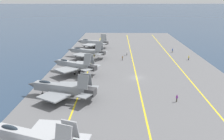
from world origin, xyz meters
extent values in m
plane|color=navy|center=(0.00, 0.00, 0.00)|extent=(2000.00, 2000.00, 0.00)
cube|color=slate|center=(0.00, 0.00, 0.20)|extent=(183.19, 53.63, 0.40)
cube|color=yellow|center=(0.00, -14.75, 0.40)|extent=(164.87, 2.27, 0.01)
cube|color=yellow|center=(0.00, 0.00, 0.40)|extent=(164.87, 0.36, 0.01)
cube|color=yellow|center=(0.00, 14.75, 0.40)|extent=(164.87, 2.03, 0.01)
cube|color=#A8AAAF|center=(-35.06, 17.91, 2.91)|extent=(5.73, 12.42, 1.71)
ellipsoid|color=#232D38|center=(-33.81, 21.51, 3.72)|extent=(1.89, 3.19, 0.94)
cube|color=#A8AAAF|center=(-31.78, 16.32, 2.35)|extent=(5.99, 5.90, 0.28)
cube|color=#A8AAAF|center=(-37.91, 12.43, 5.21)|extent=(1.62, 2.54, 2.85)
cube|color=#A8AAAF|center=(-36.21, 11.84, 5.21)|extent=(1.62, 2.54, 2.85)
cube|color=#A8AAAF|center=(-35.20, 10.59, 2.91)|extent=(3.14, 2.79, 0.20)
cube|color=gray|center=(-14.67, 18.57, 2.73)|extent=(5.38, 12.79, 1.85)
cone|color=#5B5E60|center=(-12.57, 25.70, 2.73)|extent=(2.37, 2.82, 1.76)
cube|color=#38383A|center=(-16.81, 11.28, 2.73)|extent=(2.63, 2.59, 1.57)
ellipsoid|color=#232D38|center=(-13.57, 22.30, 3.61)|extent=(1.85, 3.27, 1.02)
cube|color=gray|center=(-18.05, 19.12, 2.13)|extent=(7.06, 7.27, 0.28)
cube|color=gray|center=(-11.53, 17.20, 2.13)|extent=(5.17, 5.73, 0.28)
cube|color=gray|center=(-17.35, 12.88, 5.18)|extent=(1.58, 2.58, 3.01)
cube|color=gray|center=(-15.49, 12.33, 5.18)|extent=(1.58, 2.58, 3.01)
cube|color=gray|center=(-18.90, 12.43, 2.73)|extent=(3.58, 3.41, 0.20)
cube|color=gray|center=(-14.43, 11.12, 2.73)|extent=(3.05, 2.72, 0.20)
cylinder|color=#B2B2B7|center=(-13.33, 23.13, 1.10)|extent=(0.16, 0.16, 1.40)
cylinder|color=black|center=(-13.33, 23.13, 0.70)|extent=(0.38, 0.64, 0.60)
cylinder|color=#B2B2B7|center=(-16.28, 17.70, 1.10)|extent=(0.16, 0.16, 1.40)
cylinder|color=black|center=(-16.28, 17.70, 0.70)|extent=(0.38, 0.64, 0.60)
cylinder|color=#B2B2B7|center=(-13.79, 16.96, 1.10)|extent=(0.16, 0.16, 1.40)
cylinder|color=black|center=(-13.79, 16.96, 0.70)|extent=(0.38, 0.64, 0.60)
cube|color=gray|center=(3.81, 18.85, 3.09)|extent=(7.20, 11.24, 1.62)
cone|color=#5B5E60|center=(7.17, 24.93, 3.09)|extent=(2.44, 2.72, 1.53)
cube|color=#38383A|center=(0.37, 12.63, 3.09)|extent=(2.56, 2.60, 1.37)
ellipsoid|color=#232D38|center=(5.56, 22.03, 3.86)|extent=(2.18, 2.97, 0.89)
cube|color=gray|center=(0.54, 20.20, 2.56)|extent=(7.48, 7.47, 0.28)
cube|color=gray|center=(6.68, 16.80, 2.56)|extent=(6.56, 6.39, 0.28)
cube|color=gray|center=(0.25, 14.17, 5.50)|extent=(1.94, 2.45, 3.16)
cube|color=gray|center=(1.73, 13.35, 5.50)|extent=(1.94, 2.45, 3.16)
cube|color=gray|center=(-1.33, 14.12, 3.09)|extent=(3.60, 3.52, 0.20)
cube|color=gray|center=(2.53, 11.98, 3.09)|extent=(3.38, 3.05, 0.20)
cylinder|color=#B2B2B7|center=(5.95, 22.74, 1.34)|extent=(0.16, 0.16, 1.88)
cylinder|color=black|center=(5.95, 22.74, 0.70)|extent=(0.48, 0.63, 0.60)
cylinder|color=#B2B2B7|center=(2.23, 18.34, 1.34)|extent=(0.16, 0.16, 1.88)
cylinder|color=black|center=(2.23, 18.34, 0.70)|extent=(0.48, 0.63, 0.60)
cylinder|color=#B2B2B7|center=(4.21, 17.24, 1.34)|extent=(0.16, 0.16, 1.88)
cylinder|color=black|center=(4.21, 17.24, 0.70)|extent=(0.48, 0.63, 0.60)
cube|color=gray|center=(23.76, 17.83, 2.85)|extent=(5.94, 11.77, 1.51)
cone|color=#5B5E60|center=(26.40, 24.34, 2.85)|extent=(2.19, 2.66, 1.44)
cube|color=#38383A|center=(21.06, 11.17, 2.85)|extent=(2.35, 2.47, 1.29)
ellipsoid|color=#232D38|center=(25.14, 21.24, 3.57)|extent=(1.88, 3.04, 0.83)
cube|color=gray|center=(20.42, 18.75, 2.36)|extent=(7.42, 7.38, 0.28)
cube|color=gray|center=(26.80, 16.16, 2.36)|extent=(6.05, 5.93, 0.28)
cube|color=gray|center=(20.82, 12.68, 5.24)|extent=(1.77, 2.49, 3.22)
cube|color=gray|center=(22.29, 12.09, 5.24)|extent=(1.77, 2.49, 3.22)
cube|color=gray|center=(19.25, 12.44, 2.85)|extent=(3.59, 3.42, 0.20)
cube|color=gray|center=(23.24, 10.82, 2.85)|extent=(3.22, 2.82, 0.20)
cylinder|color=#B2B2B7|center=(25.45, 21.99, 1.25)|extent=(0.16, 0.16, 1.69)
cylinder|color=black|center=(25.45, 21.99, 0.70)|extent=(0.43, 0.64, 0.60)
cylinder|color=#B2B2B7|center=(22.32, 17.10, 1.25)|extent=(0.16, 0.16, 1.69)
cylinder|color=black|center=(22.32, 17.10, 0.70)|extent=(0.43, 0.64, 0.60)
cylinder|color=#B2B2B7|center=(24.28, 16.30, 1.25)|extent=(0.16, 0.16, 1.69)
cylinder|color=black|center=(24.28, 16.30, 0.70)|extent=(0.43, 0.64, 0.60)
cube|color=#93999E|center=(42.84, 17.26, 3.00)|extent=(4.55, 11.22, 1.55)
cone|color=#5B5E60|center=(44.62, 23.54, 3.00)|extent=(2.00, 2.44, 1.47)
cube|color=#38383A|center=(41.03, 10.84, 3.00)|extent=(2.21, 2.24, 1.32)
ellipsoid|color=#232D38|center=(43.77, 20.54, 3.73)|extent=(1.56, 2.86, 0.85)
cube|color=#93999E|center=(39.23, 17.89, 2.49)|extent=(7.41, 7.07, 0.28)
cube|color=#93999E|center=(46.26, 15.90, 2.49)|extent=(5.90, 5.03, 0.28)
cube|color=#93999E|center=(40.57, 12.23, 5.33)|extent=(1.49, 2.30, 3.07)
cube|color=#93999E|center=(42.14, 11.79, 5.33)|extent=(1.49, 2.30, 3.07)
cube|color=#93999E|center=(39.06, 11.87, 3.00)|extent=(3.44, 3.13, 0.20)
cube|color=#93999E|center=(43.24, 10.68, 3.00)|extent=(3.00, 2.40, 0.20)
cylinder|color=#B2B2B7|center=(43.98, 21.27, 1.31)|extent=(0.16, 0.16, 1.82)
cylinder|color=black|center=(43.98, 21.27, 0.70)|extent=(0.37, 0.64, 0.60)
cylinder|color=#B2B2B7|center=(41.49, 16.46, 1.31)|extent=(0.16, 0.16, 1.82)
cylinder|color=black|center=(41.49, 16.46, 0.70)|extent=(0.37, 0.64, 0.60)
cylinder|color=#B2B2B7|center=(43.58, 15.87, 1.31)|extent=(0.16, 0.16, 1.82)
cylinder|color=black|center=(43.58, 15.87, 0.70)|extent=(0.37, 0.64, 0.60)
cylinder|color=#232328|center=(20.90, -20.71, 0.81)|extent=(0.24, 0.24, 0.83)
cube|color=yellow|center=(20.90, -20.71, 1.50)|extent=(0.44, 0.36, 0.55)
sphere|color=tan|center=(20.90, -20.71, 1.90)|extent=(0.22, 0.22, 0.22)
sphere|color=yellow|center=(20.90, -20.71, 1.96)|extent=(0.24, 0.24, 0.24)
cylinder|color=#232328|center=(27.77, 1.88, 0.82)|extent=(0.24, 0.24, 0.84)
cube|color=white|center=(27.77, 1.88, 1.50)|extent=(0.45, 0.38, 0.53)
sphere|color=#9E7051|center=(27.77, 1.88, 1.90)|extent=(0.22, 0.22, 0.22)
sphere|color=white|center=(27.77, 1.88, 1.96)|extent=(0.24, 0.24, 0.24)
cylinder|color=#4C473D|center=(19.98, 3.77, 0.81)|extent=(0.24, 0.24, 0.82)
cube|color=brown|center=(19.98, 3.77, 1.50)|extent=(0.46, 0.42, 0.55)
sphere|color=tan|center=(19.98, 3.77, 1.90)|extent=(0.22, 0.22, 0.22)
sphere|color=brown|center=(19.98, 3.77, 1.96)|extent=(0.24, 0.24, 0.24)
cylinder|color=#383328|center=(-16.40, -7.59, 0.82)|extent=(0.24, 0.24, 0.83)
cube|color=purple|center=(-16.40, -7.59, 1.52)|extent=(0.41, 0.46, 0.57)
sphere|color=#9E7051|center=(-16.40, -7.59, 1.93)|extent=(0.22, 0.22, 0.22)
sphere|color=purple|center=(-16.40, -7.59, 1.99)|extent=(0.24, 0.24, 0.24)
cylinder|color=#383328|center=(33.48, -17.45, 0.83)|extent=(0.24, 0.24, 0.86)
cube|color=#284CB2|center=(33.48, -17.45, 1.56)|extent=(0.36, 0.44, 0.61)
sphere|color=#9E7051|center=(33.48, -17.45, 2.00)|extent=(0.22, 0.22, 0.22)
sphere|color=#284CB2|center=(33.48, -17.45, 2.06)|extent=(0.24, 0.24, 0.24)
camera|label=1|loc=(-64.68, 5.40, 22.29)|focal=38.00mm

